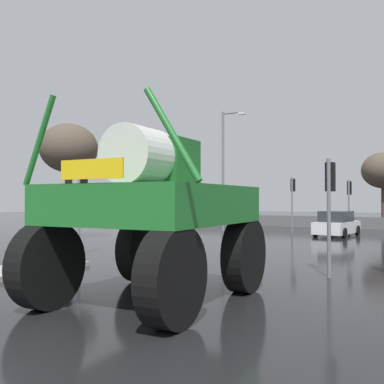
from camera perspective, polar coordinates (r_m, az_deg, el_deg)
name	(u,v)px	position (r m, az deg, el deg)	size (l,w,h in m)	color
ground_plane	(281,247)	(21.35, 11.38, -6.92)	(120.00, 120.00, 0.00)	black
oversize_sprayer	(153,213)	(9.83, -4.99, -2.70)	(4.10, 5.27, 4.31)	black
sedan_ahead	(337,224)	(28.31, 18.12, -3.97)	(2.24, 4.27, 1.52)	silver
traffic_signal_near_left	(82,194)	(18.00, -14.00, -0.29)	(0.24, 0.54, 3.33)	slate
traffic_signal_near_right	(330,191)	(13.40, 17.33, 0.16)	(0.24, 0.54, 3.39)	slate
traffic_signal_far_left	(349,195)	(29.39, 19.58, -0.33)	(0.24, 0.55, 3.46)	slate
traffic_signal_far_right	(293,192)	(30.20, 12.84, -0.04)	(0.24, 0.55, 3.70)	slate
streetlight_far_left	(225,165)	(31.52, 4.22, 3.50)	(1.79, 0.24, 8.46)	slate
bare_tree_left	(69,149)	(25.26, -15.58, 5.30)	(3.16, 3.16, 6.38)	#473828
bare_tree_far_center	(383,171)	(40.40, 23.42, 2.53)	(3.56, 3.56, 6.18)	#473828
roadside_barrier	(343,222)	(36.07, 18.85, -3.73)	(27.26, 0.24, 0.90)	#59595B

